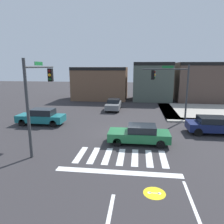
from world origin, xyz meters
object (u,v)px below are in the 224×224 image
object	(u,v)px
car_green	(139,134)
car_teal	(41,117)
traffic_signal_southwest	(38,89)
car_navy	(213,125)
car_gray	(114,105)
traffic_signal_northeast	(172,83)

from	to	relation	value
car_green	car_teal	size ratio (longest dim) A/B	0.98
traffic_signal_southwest	car_navy	world-z (taller)	traffic_signal_southwest
traffic_signal_southwest	car_teal	distance (m)	7.15
traffic_signal_southwest	car_gray	world-z (taller)	traffic_signal_southwest
traffic_signal_southwest	car_green	distance (m)	7.66
car_navy	car_gray	size ratio (longest dim) A/B	1.03
car_navy	car_green	size ratio (longest dim) A/B	0.97
traffic_signal_southwest	car_green	xyz separation A→B (m)	(6.65, 1.78, -3.37)
traffic_signal_northeast	car_gray	bearing A→B (deg)	-34.86
traffic_signal_northeast	car_navy	size ratio (longest dim) A/B	1.33
traffic_signal_northeast	car_green	distance (m)	8.63
traffic_signal_northeast	car_teal	xyz separation A→B (m)	(-12.61, -3.40, -3.16)
car_navy	car_gray	xyz separation A→B (m)	(-9.46, 8.79, -0.05)
traffic_signal_northeast	car_gray	world-z (taller)	traffic_signal_northeast
traffic_signal_northeast	car_green	size ratio (longest dim) A/B	1.29
car_navy	car_green	world-z (taller)	car_navy
traffic_signal_southwest	car_navy	size ratio (longest dim) A/B	1.39
traffic_signal_southwest	car_gray	xyz separation A→B (m)	(3.34, 13.64, -3.36)
car_teal	car_navy	bearing A→B (deg)	-3.17
traffic_signal_southwest	car_teal	size ratio (longest dim) A/B	1.33
car_navy	car_teal	size ratio (longest dim) A/B	0.96
traffic_signal_northeast	car_navy	world-z (taller)	traffic_signal_northeast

